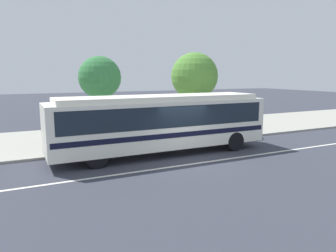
{
  "coord_description": "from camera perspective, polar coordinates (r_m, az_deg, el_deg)",
  "views": [
    {
      "loc": [
        -7.16,
        -12.69,
        3.97
      ],
      "look_at": [
        0.06,
        2.08,
        1.3
      ],
      "focal_mm": 33.85,
      "sensor_mm": 36.0,
      "label": 1
    }
  ],
  "objects": [
    {
      "name": "pedestrian_waiting_near_sign",
      "position": [
        17.64,
        -5.46,
        -0.05
      ],
      "size": [
        0.36,
        0.36,
        1.74
      ],
      "color": "#7C5D4D",
      "rests_on": "sidewalk_slab"
    },
    {
      "name": "transit_bus",
      "position": [
        15.86,
        -1.24,
        1.05
      ],
      "size": [
        11.07,
        2.59,
        2.95
      ],
      "color": "white",
      "rests_on": "ground_plane"
    },
    {
      "name": "lane_stripe_center",
      "position": [
        14.43,
        4.84,
        -6.76
      ],
      "size": [
        56.0,
        0.16,
        0.01
      ],
      "primitive_type": "cube",
      "color": "silver",
      "rests_on": "ground_plane"
    },
    {
      "name": "pedestrian_walking_along_curb",
      "position": [
        17.75,
        -20.08,
        -0.5
      ],
      "size": [
        0.43,
        0.43,
        1.75
      ],
      "color": "#766D50",
      "rests_on": "sidewalk_slab"
    },
    {
      "name": "sidewalk_slab",
      "position": [
        21.23,
        -5.89,
        -1.43
      ],
      "size": [
        60.0,
        8.0,
        0.12
      ],
      "primitive_type": "cube",
      "color": "#9D9C91",
      "rests_on": "ground_plane"
    },
    {
      "name": "street_tree_mid_block",
      "position": [
        21.44,
        4.78,
        8.89
      ],
      "size": [
        3.13,
        3.13,
        5.32
      ],
      "color": "brown",
      "rests_on": "sidewalk_slab"
    },
    {
      "name": "street_tree_near_stop",
      "position": [
        19.44,
        -12.19,
        8.45
      ],
      "size": [
        2.52,
        2.52,
        4.95
      ],
      "color": "brown",
      "rests_on": "sidewalk_slab"
    },
    {
      "name": "ground_plane",
      "position": [
        15.1,
        3.27,
        -6.03
      ],
      "size": [
        120.0,
        120.0,
        0.0
      ],
      "primitive_type": "plane",
      "color": "#343641"
    }
  ]
}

